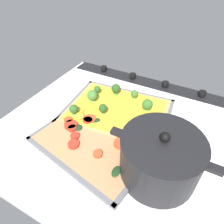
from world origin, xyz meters
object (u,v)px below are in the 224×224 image
object	(u,v)px
broccoli_pizza	(116,109)
baking_tray_back	(93,143)
baking_tray_front	(117,112)
cooking_pot	(160,158)
veggie_pizza_back	(93,140)

from	to	relation	value
broccoli_pizza	baking_tray_back	xyz separation A→B (cm)	(-0.53, 16.37, -1.45)
baking_tray_front	baking_tray_back	world-z (taller)	same
baking_tray_front	baking_tray_back	size ratio (longest dim) A/B	1.02
cooking_pot	broccoli_pizza	bearing A→B (deg)	-39.33
broccoli_pizza	veggie_pizza_back	xyz separation A→B (cm)	(-0.04, 15.98, -0.71)
baking_tray_back	broccoli_pizza	bearing A→B (deg)	-88.13
baking_tray_front	baking_tray_back	bearing A→B (deg)	90.97
broccoli_pizza	veggie_pizza_back	world-z (taller)	broccoli_pizza
baking_tray_front	veggie_pizza_back	world-z (taller)	veggie_pizza_back
baking_tray_front	veggie_pizza_back	distance (cm)	16.10
broccoli_pizza	baking_tray_back	size ratio (longest dim) A/B	0.95
baking_tray_front	broccoli_pizza	size ratio (longest dim) A/B	1.07
veggie_pizza_back	broccoli_pizza	bearing A→B (deg)	-89.86
veggie_pizza_back	cooking_pot	distance (cm)	21.07
veggie_pizza_back	baking_tray_front	bearing A→B (deg)	-90.77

